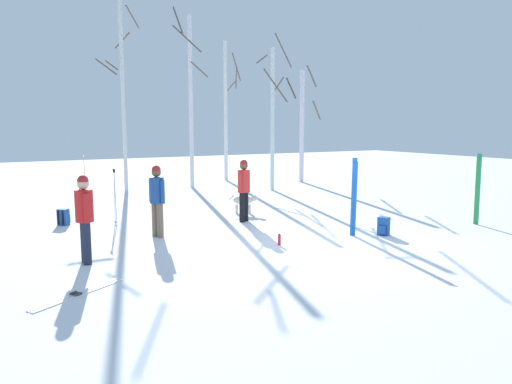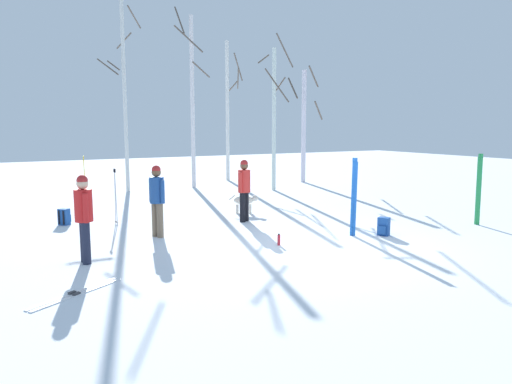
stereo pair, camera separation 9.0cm
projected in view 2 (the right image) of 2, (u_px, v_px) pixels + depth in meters
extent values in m
plane|color=white|center=(306.00, 245.00, 10.76)|extent=(60.00, 60.00, 0.00)
cylinder|color=black|center=(246.00, 206.00, 13.38)|extent=(0.16, 0.16, 0.82)
cylinder|color=black|center=(243.00, 207.00, 13.22)|extent=(0.16, 0.16, 0.82)
cylinder|color=red|center=(244.00, 181.00, 13.20)|extent=(0.34, 0.34, 0.62)
sphere|color=brown|center=(244.00, 166.00, 13.14)|extent=(0.22, 0.22, 0.22)
sphere|color=#B22626|center=(244.00, 164.00, 13.13)|extent=(0.21, 0.21, 0.21)
cylinder|color=red|center=(248.00, 181.00, 13.39)|extent=(0.10, 0.10, 0.56)
cylinder|color=red|center=(240.00, 183.00, 13.02)|extent=(0.10, 0.10, 0.56)
cylinder|color=#1E2338|center=(84.00, 241.00, 9.36)|extent=(0.16, 0.16, 0.82)
cylinder|color=#1E2338|center=(86.00, 243.00, 9.21)|extent=(0.16, 0.16, 0.82)
cylinder|color=red|center=(83.00, 205.00, 9.18)|extent=(0.34, 0.34, 0.62)
sphere|color=beige|center=(82.00, 184.00, 9.13)|extent=(0.22, 0.22, 0.22)
sphere|color=#B22626|center=(82.00, 180.00, 9.12)|extent=(0.21, 0.21, 0.21)
cylinder|color=red|center=(81.00, 205.00, 9.37)|extent=(0.10, 0.10, 0.56)
cylinder|color=red|center=(86.00, 208.00, 9.01)|extent=(0.10, 0.10, 0.56)
cylinder|color=#72604C|center=(155.00, 219.00, 11.53)|extent=(0.16, 0.16, 0.82)
cylinder|color=#72604C|center=(160.00, 220.00, 11.42)|extent=(0.16, 0.16, 0.82)
cylinder|color=#1E478C|center=(157.00, 190.00, 11.37)|extent=(0.34, 0.34, 0.62)
sphere|color=brown|center=(156.00, 172.00, 11.32)|extent=(0.22, 0.22, 0.22)
sphere|color=#B22626|center=(156.00, 170.00, 11.31)|extent=(0.21, 0.21, 0.21)
cylinder|color=#1E478C|center=(151.00, 190.00, 11.51)|extent=(0.10, 0.10, 0.56)
cylinder|color=#1E478C|center=(163.00, 192.00, 11.25)|extent=(0.10, 0.10, 0.56)
ellipsoid|color=beige|center=(244.00, 200.00, 14.49)|extent=(0.63, 0.49, 0.26)
sphere|color=beige|center=(255.00, 198.00, 14.48)|extent=(0.18, 0.18, 0.18)
ellipsoid|color=beige|center=(257.00, 199.00, 14.48)|extent=(0.12, 0.10, 0.06)
cylinder|color=beige|center=(232.00, 197.00, 14.49)|extent=(0.18, 0.13, 0.17)
cylinder|color=beige|center=(250.00, 209.00, 14.60)|extent=(0.07, 0.07, 0.28)
cylinder|color=beige|center=(250.00, 209.00, 14.45)|extent=(0.07, 0.07, 0.28)
cylinder|color=beige|center=(238.00, 208.00, 14.61)|extent=(0.07, 0.07, 0.28)
cylinder|color=beige|center=(237.00, 209.00, 14.46)|extent=(0.07, 0.07, 0.28)
cube|color=yellow|center=(86.00, 205.00, 10.30)|extent=(0.03, 0.11, 1.92)
cube|color=yellow|center=(84.00, 158.00, 10.16)|extent=(0.03, 0.06, 0.10)
cube|color=yellow|center=(86.00, 205.00, 10.24)|extent=(0.03, 0.11, 1.92)
cube|color=yellow|center=(84.00, 158.00, 10.11)|extent=(0.03, 0.06, 0.10)
cube|color=green|center=(477.00, 191.00, 12.83)|extent=(0.04, 0.09, 1.82)
cube|color=green|center=(480.00, 155.00, 12.70)|extent=(0.03, 0.06, 0.10)
cube|color=green|center=(480.00, 191.00, 12.79)|extent=(0.04, 0.09, 1.82)
cube|color=green|center=(482.00, 156.00, 12.66)|extent=(0.03, 0.06, 0.10)
cube|color=blue|center=(353.00, 199.00, 11.52)|extent=(0.07, 0.08, 1.79)
cube|color=blue|center=(354.00, 160.00, 11.39)|extent=(0.05, 0.05, 0.10)
cube|color=blue|center=(355.00, 199.00, 11.49)|extent=(0.07, 0.08, 1.79)
cube|color=blue|center=(356.00, 160.00, 11.36)|extent=(0.05, 0.05, 0.10)
cube|color=white|center=(75.00, 293.00, 7.63)|extent=(1.51, 0.95, 0.02)
cube|color=#333338|center=(72.00, 293.00, 7.59)|extent=(0.14, 0.12, 0.03)
cube|color=white|center=(79.00, 294.00, 7.58)|extent=(1.51, 0.95, 0.02)
cube|color=#333338|center=(76.00, 294.00, 7.54)|extent=(0.14, 0.12, 0.03)
cylinder|color=#B2B2BC|center=(115.00, 198.00, 12.88)|extent=(0.02, 0.10, 1.41)
cylinder|color=black|center=(114.00, 170.00, 12.78)|extent=(0.04, 0.04, 0.10)
cylinder|color=black|center=(116.00, 222.00, 12.97)|extent=(0.07, 0.07, 0.01)
cylinder|color=#B2B2BC|center=(116.00, 199.00, 12.79)|extent=(0.02, 0.10, 1.41)
cylinder|color=black|center=(115.00, 171.00, 12.68)|extent=(0.04, 0.04, 0.10)
cylinder|color=black|center=(117.00, 222.00, 12.88)|extent=(0.07, 0.07, 0.01)
cube|color=#1E4C99|center=(64.00, 217.00, 12.87)|extent=(0.32, 0.33, 0.44)
cube|color=#1E4C99|center=(67.00, 218.00, 13.00)|extent=(0.18, 0.18, 0.20)
cube|color=black|center=(63.00, 218.00, 12.74)|extent=(0.04, 0.04, 0.37)
cube|color=black|center=(59.00, 217.00, 12.78)|extent=(0.04, 0.04, 0.37)
cube|color=#1E4C99|center=(384.00, 226.00, 11.65)|extent=(0.30, 0.32, 0.44)
cube|color=#1E4C99|center=(382.00, 230.00, 11.55)|extent=(0.14, 0.20, 0.20)
cube|color=black|center=(382.00, 225.00, 11.79)|extent=(0.04, 0.04, 0.37)
cube|color=black|center=(388.00, 226.00, 11.71)|extent=(0.04, 0.04, 0.37)
cylinder|color=red|center=(279.00, 240.00, 10.69)|extent=(0.07, 0.07, 0.24)
cylinder|color=black|center=(279.00, 234.00, 10.67)|extent=(0.04, 0.04, 0.02)
cylinder|color=silver|center=(125.00, 92.00, 18.93)|extent=(0.15, 0.15, 7.91)
cylinder|color=brown|center=(113.00, 65.00, 18.49)|extent=(0.31, 0.88, 0.45)
cylinder|color=brown|center=(108.00, 67.00, 18.29)|extent=(0.52, 1.37, 0.74)
cylinder|color=brown|center=(124.00, 41.00, 18.94)|extent=(0.59, 0.31, 0.66)
cylinder|color=brown|center=(134.00, 17.00, 18.44)|extent=(0.73, 0.84, 0.66)
cylinder|color=silver|center=(192.00, 103.00, 20.13)|extent=(0.17, 0.17, 7.11)
cylinder|color=brown|center=(179.00, 20.00, 19.43)|extent=(0.07, 1.04, 1.25)
cylinder|color=brown|center=(201.00, 70.00, 19.66)|extent=(0.96, 0.52, 0.57)
cylinder|color=brown|center=(188.00, 39.00, 19.22)|extent=(1.02, 0.69, 1.09)
cylinder|color=silver|center=(227.00, 112.00, 22.90)|extent=(0.17, 0.17, 6.56)
cylinder|color=brown|center=(238.00, 79.00, 22.72)|extent=(0.49, 0.99, 0.88)
cylinder|color=brown|center=(232.00, 88.00, 23.01)|extent=(0.37, 0.66, 0.61)
cylinder|color=brown|center=(238.00, 67.00, 22.45)|extent=(0.87, 0.85, 1.17)
cylinder|color=silver|center=(274.00, 120.00, 19.41)|extent=(0.16, 0.16, 5.69)
cylinder|color=brown|center=(285.00, 51.00, 18.70)|extent=(1.04, 0.43, 1.20)
cylinder|color=brown|center=(264.00, 59.00, 19.28)|extent=(0.83, 0.60, 0.47)
cylinder|color=brown|center=(277.00, 85.00, 18.76)|extent=(0.98, 0.36, 1.31)
cylinder|color=brown|center=(279.00, 87.00, 19.46)|extent=(0.30, 0.63, 0.72)
cylinder|color=silver|center=(304.00, 127.00, 22.26)|extent=(0.21, 0.21, 5.15)
cylinder|color=brown|center=(293.00, 88.00, 21.86)|extent=(0.31, 1.16, 1.03)
cylinder|color=brown|center=(314.00, 76.00, 21.70)|extent=(0.89, 0.54, 0.89)
cylinder|color=brown|center=(319.00, 111.00, 21.92)|extent=(1.12, 0.97, 0.82)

